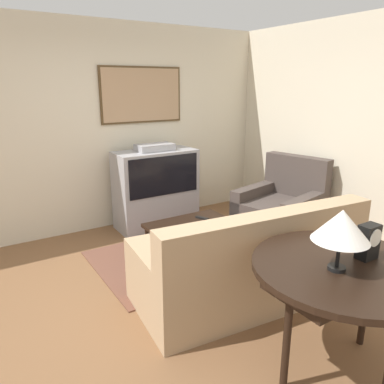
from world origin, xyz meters
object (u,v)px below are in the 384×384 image
at_px(tv, 156,188).
at_px(mantel_clock, 368,242).
at_px(armchair, 281,210).
at_px(console_table, 344,274).
at_px(table_lamp, 341,226).
at_px(couch, 249,267).
at_px(coffee_table, 188,226).

xyz_separation_m(tv, mantel_clock, (-0.02, -3.13, 0.38)).
height_order(armchair, mantel_clock, mantel_clock).
distance_m(console_table, table_lamp, 0.37).
xyz_separation_m(armchair, table_lamp, (-1.60, -2.01, 0.78)).
distance_m(tv, console_table, 3.14).
relative_size(couch, armchair, 1.86).
bearing_deg(console_table, couch, 84.28).
bearing_deg(mantel_clock, console_table, 176.61).
bearing_deg(console_table, table_lamp, -173.70).
distance_m(console_table, mantel_clock, 0.28).
bearing_deg(mantel_clock, table_lamp, 179.75).
bearing_deg(tv, armchair, -41.34).
bearing_deg(tv, table_lamp, -95.96).
relative_size(coffee_table, table_lamp, 2.45).
relative_size(couch, console_table, 1.79).
xyz_separation_m(tv, armchair, (1.27, -1.12, -0.23)).
bearing_deg(table_lamp, couch, 78.95).
distance_m(tv, armchair, 1.71).
relative_size(armchair, mantel_clock, 4.77).
height_order(couch, coffee_table, couch).
relative_size(tv, mantel_clock, 4.87).
bearing_deg(mantel_clock, coffee_table, 92.08).
bearing_deg(armchair, coffee_table, -107.42).
relative_size(coffee_table, console_table, 0.82).
bearing_deg(armchair, console_table, -49.55).
bearing_deg(armchair, table_lamp, -51.17).
bearing_deg(console_table, coffee_table, 86.50).
height_order(tv, mantel_clock, tv).
relative_size(table_lamp, mantel_clock, 1.67).
bearing_deg(coffee_table, tv, 84.37).
distance_m(couch, coffee_table, 1.10).
bearing_deg(mantel_clock, tv, 89.60).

